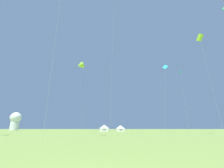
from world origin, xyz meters
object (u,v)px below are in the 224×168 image
Objects in this scene: kite_cyan_parafoil at (181,72)px; festival_tent_center at (104,128)px; kite_cyan_diamond at (165,68)px; kite_lime_delta at (80,65)px; kite_lime_box at (200,38)px; observatory_dome at (15,120)px; festival_tent_right at (121,128)px.

kite_cyan_parafoil reaches higher than festival_tent_center.
kite_cyan_diamond is 0.75× the size of kite_lime_delta.
kite_lime_box is at bearing -34.61° from kite_lime_delta.
festival_tent_center is (-25.40, 32.36, -21.34)m from kite_lime_box.
kite_cyan_diamond is at bearing -33.49° from observatory_dome.
kite_lime_delta reaches higher than festival_tent_right.
kite_cyan_parafoil is 36.95m from festival_tent_center.
festival_tent_center is at bearing 39.96° from kite_lime_delta.
festival_tent_center is 6.71m from festival_tent_right.
kite_lime_box is 2.20× the size of observatory_dome.
festival_tent_right is 0.35× the size of observatory_dome.
kite_lime_delta is (-38.45, 4.20, 4.75)m from kite_cyan_parafoil.
festival_tent_right is at bearing 122.59° from kite_cyan_diamond.
observatory_dome is (-47.03, 38.01, -19.91)m from kite_lime_delta.
kite_lime_box is at bearing -60.00° from festival_tent_right.
observatory_dome is (-85.48, 42.21, -15.16)m from kite_cyan_parafoil.
festival_tent_right is at bearing 120.00° from kite_lime_box.
kite_lime_box is at bearing -37.15° from observatory_dome.
kite_lime_box reaches higher than observatory_dome.
kite_cyan_diamond is 5.43× the size of festival_tent_right.
festival_tent_center is 0.39× the size of observatory_dome.
kite_cyan_parafoil is 12.35m from kite_cyan_diamond.
kite_lime_box is at bearing -99.47° from kite_cyan_parafoil.
kite_cyan_parafoil is at bearing 80.53° from kite_lime_box.
kite_cyan_diamond is 93.13m from observatory_dome.
festival_tent_center is at bearing 156.77° from kite_cyan_parafoil.
kite_lime_delta is at bearing 156.69° from kite_cyan_diamond.
kite_cyan_diamond is at bearing -57.41° from festival_tent_right.
kite_cyan_diamond is 34.09m from festival_tent_center.
kite_lime_delta is (-35.11, 24.23, 3.08)m from kite_lime_box.
festival_tent_right is at bearing 26.36° from kite_lime_delta.
observatory_dome is at bearing 153.72° from kite_cyan_parafoil.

